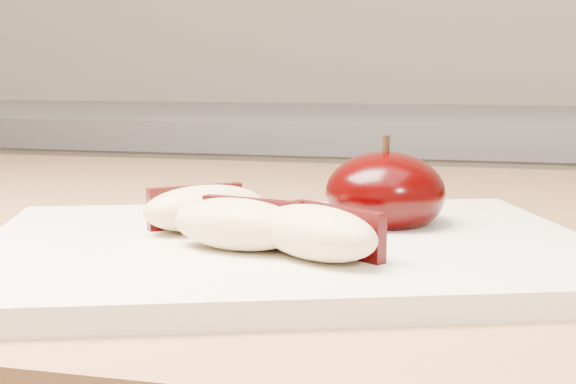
# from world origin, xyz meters

# --- Properties ---
(cutting_board) EXTENTS (0.38, 0.33, 0.01)m
(cutting_board) POSITION_xyz_m (0.02, 0.36, 0.91)
(cutting_board) COLOR silver
(cutting_board) RESTS_ON island_counter
(apple_half) EXTENTS (0.09, 0.09, 0.06)m
(apple_half) POSITION_xyz_m (0.06, 0.41, 0.93)
(apple_half) COLOR black
(apple_half) RESTS_ON cutting_board
(apple_wedge_a) EXTENTS (0.08, 0.07, 0.03)m
(apple_wedge_a) POSITION_xyz_m (-0.04, 0.36, 0.93)
(apple_wedge_a) COLOR beige
(apple_wedge_a) RESTS_ON cutting_board
(apple_wedge_b) EXTENTS (0.08, 0.05, 0.03)m
(apple_wedge_b) POSITION_xyz_m (-0.00, 0.32, 0.93)
(apple_wedge_b) COLOR beige
(apple_wedge_b) RESTS_ON cutting_board
(apple_wedge_c) EXTENTS (0.08, 0.07, 0.03)m
(apple_wedge_c) POSITION_xyz_m (0.04, 0.31, 0.93)
(apple_wedge_c) COLOR beige
(apple_wedge_c) RESTS_ON cutting_board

